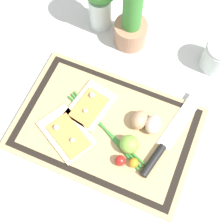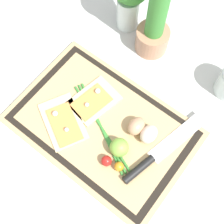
# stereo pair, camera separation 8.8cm
# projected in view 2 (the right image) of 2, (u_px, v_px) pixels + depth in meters

# --- Properties ---
(ground_plane) EXTENTS (6.00, 6.00, 0.00)m
(ground_plane) POSITION_uv_depth(u_px,v_px,m) (103.00, 127.00, 0.90)
(ground_plane) COLOR silver
(cutting_board) EXTENTS (0.51, 0.34, 0.02)m
(cutting_board) POSITION_uv_depth(u_px,v_px,m) (103.00, 126.00, 0.89)
(cutting_board) COLOR tan
(cutting_board) RESTS_ON ground_plane
(pizza_slice_near) EXTENTS (0.18, 0.16, 0.02)m
(pizza_slice_near) POSITION_uv_depth(u_px,v_px,m) (63.00, 122.00, 0.89)
(pizza_slice_near) COLOR beige
(pizza_slice_near) RESTS_ON cutting_board
(pizza_slice_far) EXTENTS (0.12, 0.15, 0.02)m
(pizza_slice_far) POSITION_uv_depth(u_px,v_px,m) (94.00, 101.00, 0.91)
(pizza_slice_far) COLOR beige
(pizza_slice_far) RESTS_ON cutting_board
(knife) EXTENTS (0.10, 0.30, 0.02)m
(knife) POSITION_uv_depth(u_px,v_px,m) (152.00, 158.00, 0.84)
(knife) COLOR silver
(knife) RESTS_ON cutting_board
(egg_brown) EXTENTS (0.04, 0.06, 0.04)m
(egg_brown) POSITION_uv_depth(u_px,v_px,m) (136.00, 126.00, 0.86)
(egg_brown) COLOR tan
(egg_brown) RESTS_ON cutting_board
(egg_pink) EXTENTS (0.04, 0.06, 0.04)m
(egg_pink) POSITION_uv_depth(u_px,v_px,m) (149.00, 134.00, 0.85)
(egg_pink) COLOR beige
(egg_pink) RESTS_ON cutting_board
(lime) EXTENTS (0.05, 0.05, 0.05)m
(lime) POSITION_uv_depth(u_px,v_px,m) (119.00, 147.00, 0.83)
(lime) COLOR #7FB742
(lime) RESTS_ON cutting_board
(cherry_tomato_red) EXTENTS (0.03, 0.03, 0.03)m
(cherry_tomato_red) POSITION_uv_depth(u_px,v_px,m) (106.00, 161.00, 0.83)
(cherry_tomato_red) COLOR red
(cherry_tomato_red) RESTS_ON cutting_board
(cherry_tomato_yellow) EXTENTS (0.03, 0.03, 0.03)m
(cherry_tomato_yellow) POSITION_uv_depth(u_px,v_px,m) (119.00, 167.00, 0.83)
(cherry_tomato_yellow) COLOR orange
(cherry_tomato_yellow) RESTS_ON cutting_board
(scallion_bunch) EXTENTS (0.28, 0.15, 0.01)m
(scallion_bunch) POSITION_uv_depth(u_px,v_px,m) (102.00, 128.00, 0.88)
(scallion_bunch) COLOR #388433
(scallion_bunch) RESTS_ON cutting_board
(herb_pot) EXTENTS (0.10, 0.10, 0.26)m
(herb_pot) POSITION_uv_depth(u_px,v_px,m) (154.00, 29.00, 0.93)
(herb_pot) COLOR #AD7A5B
(herb_pot) RESTS_ON ground_plane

